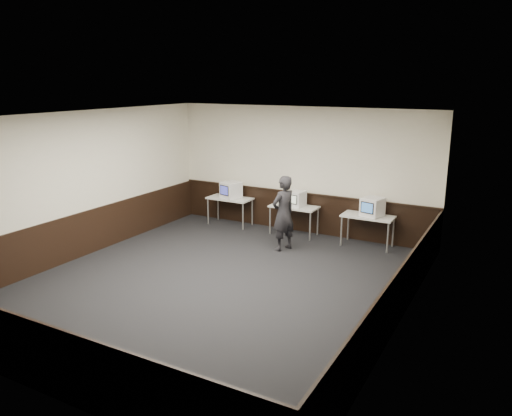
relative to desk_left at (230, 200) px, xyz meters
The scene contains 18 objects.
floor 4.13m from the desk_left, 62.18° to the right, with size 8.00×8.00×0.00m, color black.
ceiling 4.79m from the desk_left, 62.18° to the right, with size 8.00×8.00×0.00m, color white.
back_wall 2.15m from the desk_left, 11.89° to the left, with size 7.00×7.00×0.00m, color silver.
front_wall 7.89m from the desk_left, 75.96° to the right, with size 7.00×7.00×0.00m, color silver.
left_wall 4.05m from the desk_left, 113.96° to the right, with size 8.00×8.00×0.00m, color silver.
right_wall 6.56m from the desk_left, 33.69° to the right, with size 8.00×8.00×0.00m, color silver.
wainscot_back 1.95m from the desk_left, 11.31° to the left, with size 6.98×0.04×1.00m, color black.
wainscot_front 7.82m from the desk_left, 75.93° to the right, with size 6.98×0.04×1.00m, color black.
wainscot_left 3.94m from the desk_left, 113.70° to the right, with size 0.04×7.98×1.00m, color black.
wainscot_right 6.48m from the desk_left, 33.79° to the right, with size 0.04×7.98×1.00m, color black.
wainscot_rail 1.96m from the desk_left, 10.73° to the left, with size 6.98×0.06×0.04m, color black.
desk_left is the anchor object (origin of this frame).
desk_center 1.90m from the desk_left, ahead, with size 1.20×0.60×0.75m.
desk_right 3.80m from the desk_left, ahead, with size 1.20×0.60×0.75m.
emac_left 0.30m from the desk_left, 23.38° to the right, with size 0.56×0.58×0.45m.
emac_center 1.96m from the desk_left, ahead, with size 0.43×0.46×0.39m.
emac_right 3.90m from the desk_left, ahead, with size 0.54×0.56×0.44m.
person 2.47m from the desk_left, 28.56° to the right, with size 0.64×0.42×1.75m, color black.
Camera 1 is at (5.01, -7.53, 3.84)m, focal length 35.00 mm.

